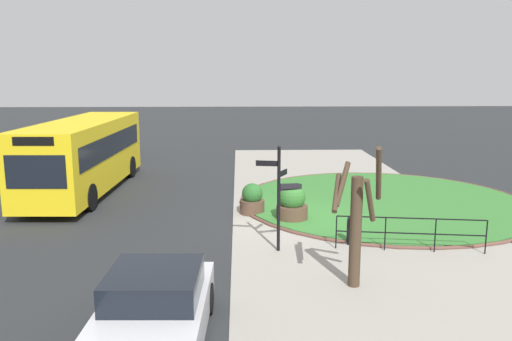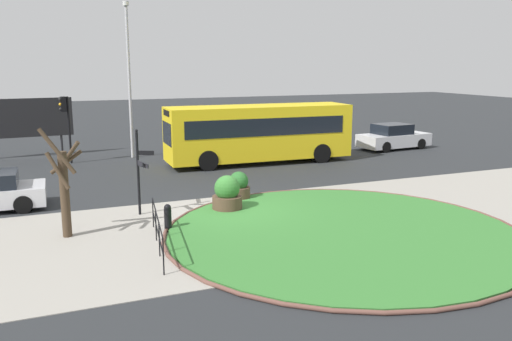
{
  "view_description": "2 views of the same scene",
  "coord_description": "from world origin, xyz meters",
  "px_view_note": "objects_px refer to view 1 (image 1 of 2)",
  "views": [
    {
      "loc": [
        -16.73,
        1.95,
        4.9
      ],
      "look_at": [
        0.52,
        1.36,
        1.62
      ],
      "focal_mm": 36.1,
      "sensor_mm": 36.0,
      "label": 1
    },
    {
      "loc": [
        -6.21,
        -17.22,
        5.18
      ],
      "look_at": [
        1.47,
        1.29,
        1.13
      ],
      "focal_mm": 37.76,
      "sensor_mm": 36.0,
      "label": 2
    }
  ],
  "objects_px": {
    "car_near_lane": "(154,310)",
    "street_tree_bare": "(356,220)",
    "planter_kerbside": "(252,200)",
    "bus_yellow": "(85,154)",
    "planter_near_signpost": "(292,204)",
    "car_far_lane": "(112,145)",
    "bollard_foreground": "(351,230)",
    "signpost_directional": "(280,192)"
  },
  "relations": [
    {
      "from": "signpost_directional",
      "to": "bollard_foreground",
      "type": "xyz_separation_m",
      "value": [
        0.44,
        -2.1,
        -1.25
      ]
    },
    {
      "from": "bus_yellow",
      "to": "car_far_lane",
      "type": "bearing_deg",
      "value": -171.14
    },
    {
      "from": "signpost_directional",
      "to": "car_near_lane",
      "type": "bearing_deg",
      "value": 151.26
    },
    {
      "from": "bollard_foreground",
      "to": "car_near_lane",
      "type": "relative_size",
      "value": 0.21
    },
    {
      "from": "signpost_directional",
      "to": "planter_kerbside",
      "type": "xyz_separation_m",
      "value": [
        3.85,
        0.66,
        -1.19
      ]
    },
    {
      "from": "car_far_lane",
      "to": "planter_kerbside",
      "type": "relative_size",
      "value": 4.16
    },
    {
      "from": "bus_yellow",
      "to": "car_far_lane",
      "type": "height_order",
      "value": "bus_yellow"
    },
    {
      "from": "bollard_foreground",
      "to": "street_tree_bare",
      "type": "distance_m",
      "value": 3.22
    },
    {
      "from": "bollard_foreground",
      "to": "car_far_lane",
      "type": "bearing_deg",
      "value": 33.12
    },
    {
      "from": "bollard_foreground",
      "to": "bus_yellow",
      "type": "distance_m",
      "value": 12.02
    },
    {
      "from": "signpost_directional",
      "to": "street_tree_bare",
      "type": "xyz_separation_m",
      "value": [
        -2.51,
        -1.55,
        -0.08
      ]
    },
    {
      "from": "bollard_foreground",
      "to": "planter_kerbside",
      "type": "xyz_separation_m",
      "value": [
        3.41,
        2.75,
        0.06
      ]
    },
    {
      "from": "signpost_directional",
      "to": "planter_kerbside",
      "type": "distance_m",
      "value": 4.08
    },
    {
      "from": "car_far_lane",
      "to": "planter_near_signpost",
      "type": "relative_size",
      "value": 3.58
    },
    {
      "from": "planter_near_signpost",
      "to": "street_tree_bare",
      "type": "xyz_separation_m",
      "value": [
        -5.42,
        -0.9,
        1.03
      ]
    },
    {
      "from": "bollard_foreground",
      "to": "planter_kerbside",
      "type": "height_order",
      "value": "planter_kerbside"
    },
    {
      "from": "bus_yellow",
      "to": "planter_near_signpost",
      "type": "relative_size",
      "value": 7.55
    },
    {
      "from": "planter_kerbside",
      "to": "bus_yellow",
      "type": "bearing_deg",
      "value": 61.52
    },
    {
      "from": "car_near_lane",
      "to": "street_tree_bare",
      "type": "relative_size",
      "value": 1.19
    },
    {
      "from": "planter_near_signpost",
      "to": "street_tree_bare",
      "type": "relative_size",
      "value": 0.38
    },
    {
      "from": "car_near_lane",
      "to": "planter_kerbside",
      "type": "xyz_separation_m",
      "value": [
        8.76,
        -2.03,
        -0.13
      ]
    },
    {
      "from": "signpost_directional",
      "to": "street_tree_bare",
      "type": "distance_m",
      "value": 2.95
    },
    {
      "from": "planter_kerbside",
      "to": "signpost_directional",
      "type": "bearing_deg",
      "value": -170.28
    },
    {
      "from": "signpost_directional",
      "to": "bus_yellow",
      "type": "distance_m",
      "value": 10.66
    },
    {
      "from": "signpost_directional",
      "to": "street_tree_bare",
      "type": "relative_size",
      "value": 0.88
    },
    {
      "from": "bollard_foreground",
      "to": "planter_near_signpost",
      "type": "distance_m",
      "value": 2.87
    },
    {
      "from": "bus_yellow",
      "to": "car_far_lane",
      "type": "relative_size",
      "value": 2.11
    },
    {
      "from": "bus_yellow",
      "to": "planter_near_signpost",
      "type": "bearing_deg",
      "value": 62.26
    },
    {
      "from": "bollard_foreground",
      "to": "street_tree_bare",
      "type": "height_order",
      "value": "street_tree_bare"
    },
    {
      "from": "street_tree_bare",
      "to": "bus_yellow",
      "type": "bearing_deg",
      "value": 41.95
    },
    {
      "from": "signpost_directional",
      "to": "planter_near_signpost",
      "type": "distance_m",
      "value": 3.19
    },
    {
      "from": "signpost_directional",
      "to": "car_near_lane",
      "type": "distance_m",
      "value": 5.7
    },
    {
      "from": "planter_kerbside",
      "to": "street_tree_bare",
      "type": "height_order",
      "value": "street_tree_bare"
    },
    {
      "from": "signpost_directional",
      "to": "car_far_lane",
      "type": "relative_size",
      "value": 0.65
    },
    {
      "from": "bollard_foreground",
      "to": "street_tree_bare",
      "type": "relative_size",
      "value": 0.25
    },
    {
      "from": "street_tree_bare",
      "to": "car_far_lane",
      "type": "bearing_deg",
      "value": 27.7
    },
    {
      "from": "bollard_foreground",
      "to": "car_near_lane",
      "type": "distance_m",
      "value": 7.18
    },
    {
      "from": "signpost_directional",
      "to": "street_tree_bare",
      "type": "height_order",
      "value": "street_tree_bare"
    },
    {
      "from": "car_near_lane",
      "to": "signpost_directional",
      "type": "bearing_deg",
      "value": 153.15
    },
    {
      "from": "bus_yellow",
      "to": "street_tree_bare",
      "type": "distance_m",
      "value": 13.55
    },
    {
      "from": "car_far_lane",
      "to": "planter_kerbside",
      "type": "bearing_deg",
      "value": -154.06
    },
    {
      "from": "planter_near_signpost",
      "to": "bus_yellow",
      "type": "bearing_deg",
      "value": 60.31
    }
  ]
}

